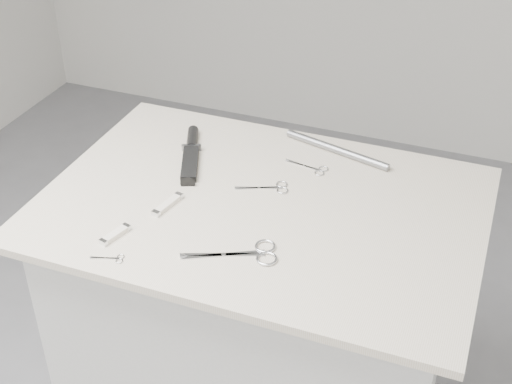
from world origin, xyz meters
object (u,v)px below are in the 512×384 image
(embroidery_scissors_b, at_px, (313,169))
(sheathed_knife, at_px, (191,152))
(plinth, at_px, (261,348))
(pocket_knife_a, at_px, (168,204))
(tiny_scissors, at_px, (112,259))
(pocket_knife_b, at_px, (115,235))
(large_shears, at_px, (251,253))
(embroidery_scissors_a, at_px, (272,188))
(metal_rail, at_px, (337,150))

(embroidery_scissors_b, xyz_separation_m, sheathed_knife, (-0.31, -0.04, 0.01))
(sheathed_knife, bearing_deg, embroidery_scissors_b, -103.97)
(plinth, bearing_deg, pocket_knife_a, -155.72)
(tiny_scissors, bearing_deg, pocket_knife_b, 97.19)
(large_shears, distance_m, embroidery_scissors_a, 0.25)
(pocket_knife_b, bearing_deg, large_shears, -64.70)
(embroidery_scissors_a, distance_m, sheathed_knife, 0.25)
(embroidery_scissors_b, relative_size, pocket_knife_b, 1.40)
(sheathed_knife, bearing_deg, embroidery_scissors_a, -128.49)
(embroidery_scissors_b, xyz_separation_m, tiny_scissors, (-0.28, -0.48, -0.00))
(plinth, height_order, embroidery_scissors_a, embroidery_scissors_a)
(embroidery_scissors_b, relative_size, metal_rail, 0.38)
(tiny_scissors, relative_size, sheathed_knife, 0.29)
(large_shears, xyz_separation_m, embroidery_scissors_a, (-0.04, 0.25, -0.00))
(tiny_scissors, xyz_separation_m, pocket_knife_b, (-0.03, 0.07, 0.00))
(large_shears, relative_size, tiny_scissors, 2.80)
(plinth, xyz_separation_m, pocket_knife_a, (-0.19, -0.09, 0.48))
(embroidery_scissors_a, xyz_separation_m, sheathed_knife, (-0.24, 0.07, 0.01))
(embroidery_scissors_b, height_order, metal_rail, metal_rail)
(embroidery_scissors_a, bearing_deg, plinth, -114.27)
(plinth, relative_size, tiny_scissors, 12.95)
(plinth, height_order, embroidery_scissors_b, embroidery_scissors_b)
(embroidery_scissors_b, relative_size, tiny_scissors, 1.58)
(embroidery_scissors_a, height_order, sheathed_knife, sheathed_knife)
(large_shears, height_order, embroidery_scissors_b, large_shears)
(embroidery_scissors_a, bearing_deg, pocket_knife_b, -152.92)
(pocket_knife_b, relative_size, metal_rail, 0.27)
(sheathed_knife, xyz_separation_m, pocket_knife_a, (0.05, -0.23, -0.00))
(tiny_scissors, distance_m, metal_rail, 0.66)
(pocket_knife_a, bearing_deg, large_shears, -99.69)
(embroidery_scissors_a, xyz_separation_m, pocket_knife_b, (-0.25, -0.29, 0.00))
(pocket_knife_b, bearing_deg, metal_rail, -18.50)
(plinth, relative_size, large_shears, 4.63)
(tiny_scissors, bearing_deg, embroidery_scissors_a, 41.42)
(metal_rail, bearing_deg, pocket_knife_b, -124.52)
(plinth, distance_m, metal_rail, 0.56)
(embroidery_scissors_b, xyz_separation_m, metal_rail, (0.03, 0.09, 0.01))
(plinth, bearing_deg, embroidery_scissors_b, 69.68)
(plinth, distance_m, sheathed_knife, 0.55)
(large_shears, relative_size, pocket_knife_b, 2.47)
(plinth, relative_size, sheathed_knife, 3.73)
(embroidery_scissors_b, relative_size, sheathed_knife, 0.46)
(large_shears, bearing_deg, tiny_scissors, 179.20)
(sheathed_knife, distance_m, pocket_knife_b, 0.37)
(plinth, height_order, pocket_knife_a, pocket_knife_a)
(tiny_scissors, bearing_deg, embroidery_scissors_b, 41.75)
(large_shears, height_order, pocket_knife_a, pocket_knife_a)
(plinth, height_order, large_shears, large_shears)
(embroidery_scissors_a, height_order, pocket_knife_a, pocket_knife_a)
(embroidery_scissors_a, relative_size, pocket_knife_b, 1.56)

